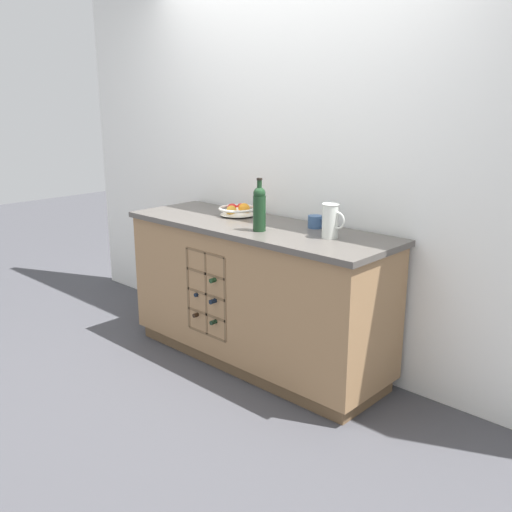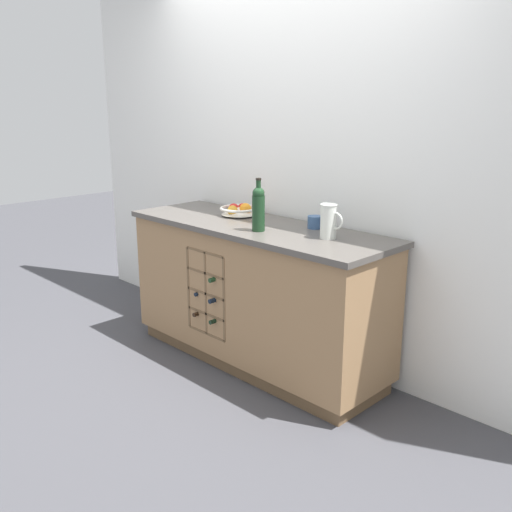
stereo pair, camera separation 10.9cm
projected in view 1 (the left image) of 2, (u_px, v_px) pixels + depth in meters
ground_plane at (256, 361)px, 3.78m from camera, size 14.00×14.00×0.00m
back_wall at (293, 163)px, 3.68m from camera, size 4.40×0.06×2.55m
kitchen_island at (255, 294)px, 3.65m from camera, size 1.84×0.63×0.92m
fruit_bowl at (238, 210)px, 3.78m from camera, size 0.25×0.25×0.09m
white_pitcher at (331, 220)px, 3.16m from camera, size 0.15×0.10×0.19m
ceramic_mug at (316, 222)px, 3.43m from camera, size 0.12×0.09×0.08m
standing_wine_bottle at (259, 207)px, 3.32m from camera, size 0.08×0.08×0.31m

